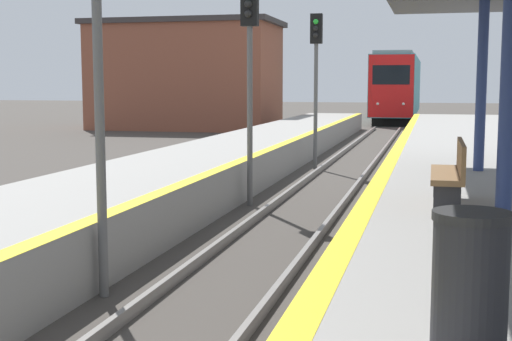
% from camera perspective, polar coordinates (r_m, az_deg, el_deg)
% --- Properties ---
extents(train, '(2.79, 17.46, 4.68)m').
position_cam_1_polar(train, '(52.79, 11.28, 6.54)').
color(train, black).
rests_on(train, ground).
extents(signal_near, '(0.36, 0.31, 4.76)m').
position_cam_1_polar(signal_near, '(8.88, -12.63, 11.09)').
color(signal_near, '#595959').
rests_on(signal_near, ground).
extents(signal_mid, '(0.36, 0.31, 4.76)m').
position_cam_1_polar(signal_mid, '(15.38, -0.52, 9.44)').
color(signal_mid, '#595959').
rests_on(signal_mid, ground).
extents(signal_far, '(0.36, 0.31, 4.76)m').
position_cam_1_polar(signal_far, '(22.12, 4.82, 8.67)').
color(signal_far, '#595959').
rests_on(signal_far, ground).
extents(trash_bin, '(0.52, 0.52, 0.90)m').
position_cam_1_polar(trash_bin, '(4.97, 16.76, -8.24)').
color(trash_bin, '#262628').
rests_on(trash_bin, platform_right).
extents(bench, '(0.44, 1.89, 0.92)m').
position_cam_1_polar(bench, '(10.49, 15.39, -0.05)').
color(bench, brown).
rests_on(bench, platform_right).
extents(station_building, '(10.92, 6.01, 6.28)m').
position_cam_1_polar(station_building, '(42.29, -5.63, 7.62)').
color(station_building, brown).
rests_on(station_building, ground).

